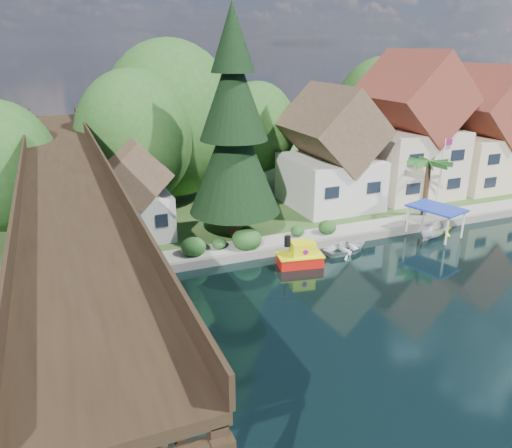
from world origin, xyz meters
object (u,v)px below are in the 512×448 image
object	(u,v)px
trestle_bridge	(71,224)
flagpole	(443,165)
tugboat	(300,256)
boat_white_a	(347,247)
shed	(136,196)
house_center	(409,135)
palm_tree	(429,165)
house_right	(482,136)
conifer	(234,131)
house_left	(331,156)
boat_canopy	(434,225)
boat_yellow	(442,227)

from	to	relation	value
trestle_bridge	flagpole	distance (m)	32.85
flagpole	tugboat	bearing A→B (deg)	-161.38
trestle_bridge	boat_white_a	xyz separation A→B (m)	(19.14, 1.38, -4.96)
shed	trestle_bridge	bearing A→B (deg)	-118.19
house_center	palm_tree	world-z (taller)	house_center
house_right	tugboat	distance (m)	28.64
conifer	tugboat	size ratio (longest dim) A/B	4.96
house_center	boat_white_a	distance (m)	17.34
house_left	boat_white_a	distance (m)	11.25
conifer	palm_tree	size ratio (longest dim) A/B	3.26
house_center	boat_canopy	distance (m)	12.43
house_left	palm_tree	distance (m)	8.59
conifer	shed	bearing A→B (deg)	157.65
house_right	boat_yellow	xyz separation A→B (m)	(-12.49, -9.05, -5.20)
house_center	trestle_bridge	bearing A→B (deg)	-160.51
house_left	tugboat	distance (m)	13.91
flagpole	house_center	bearing A→B (deg)	92.41
shed	tugboat	size ratio (longest dim) A/B	2.27
flagpole	boat_yellow	bearing A→B (deg)	-128.66
flagpole	tugboat	distance (m)	18.77
flagpole	shed	bearing A→B (deg)	173.87
house_left	conifer	distance (m)	12.34
house_center	conifer	size ratio (longest dim) A/B	0.81
house_right	conifer	bearing A→B (deg)	-171.36
conifer	boat_yellow	xyz separation A→B (m)	(16.46, -4.65, -8.17)
palm_tree	conifer	bearing A→B (deg)	174.67
house_left	tugboat	world-z (taller)	house_left
house_right	boat_white_a	bearing A→B (deg)	-156.64
tugboat	boat_canopy	world-z (taller)	boat_canopy
house_right	flagpole	distance (m)	9.94
house_right	house_left	bearing A→B (deg)	-180.00
boat_yellow	trestle_bridge	bearing A→B (deg)	96.59
house_right	boat_canopy	xyz separation A→B (m)	(-13.85, -9.64, -4.66)
house_right	boat_yellow	size ratio (longest dim) A/B	5.73
house_center	boat_yellow	world-z (taller)	house_center
trestle_bridge	house_right	size ratio (longest dim) A/B	3.55
trestle_bridge	boat_canopy	bearing A→B (deg)	2.50
palm_tree	boat_yellow	bearing A→B (deg)	-101.85
palm_tree	tugboat	distance (m)	15.64
conifer	house_left	bearing A→B (deg)	21.88
house_center	tugboat	bearing A→B (deg)	-147.92
boat_yellow	shed	bearing A→B (deg)	75.22
palm_tree	house_left	bearing A→B (deg)	135.72
house_center	boat_canopy	bearing A→B (deg)	-115.55
house_center	tugboat	size ratio (longest dim) A/B	4.02
trestle_bridge	boat_white_a	size ratio (longest dim) A/B	11.68
tugboat	flagpole	bearing A→B (deg)	18.62
tugboat	boat_white_a	size ratio (longest dim) A/B	0.91
palm_tree	boat_canopy	bearing A→B (deg)	-118.68
boat_yellow	flagpole	bearing A→B (deg)	-35.64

